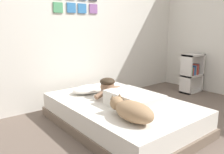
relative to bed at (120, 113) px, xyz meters
The scene contains 9 objects.
ground_plane 0.47m from the bed, 78.92° to the right, with size 13.39×13.39×0.00m, color #66564C.
back_wall 1.65m from the bed, 86.09° to the left, with size 4.69×0.12×2.50m.
bed is the anchor object (origin of this frame).
pillow 0.62m from the bed, 99.67° to the left, with size 0.52×0.32×0.11m, color white.
person_lying 0.31m from the bed, 104.97° to the right, with size 0.43×0.92×0.27m.
dog 0.68m from the bed, 120.19° to the right, with size 0.26×0.57×0.21m.
coffee_cup 0.46m from the bed, 77.61° to the left, with size 0.12×0.09×0.07m.
cell_phone 0.22m from the bed, 132.64° to the right, with size 0.07×0.14×0.01m, color black.
bookshelf 2.16m from the bed, ahead, with size 0.45×0.24×0.75m.
Camera 1 is at (-1.87, -1.64, 1.23)m, focal length 35.97 mm.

